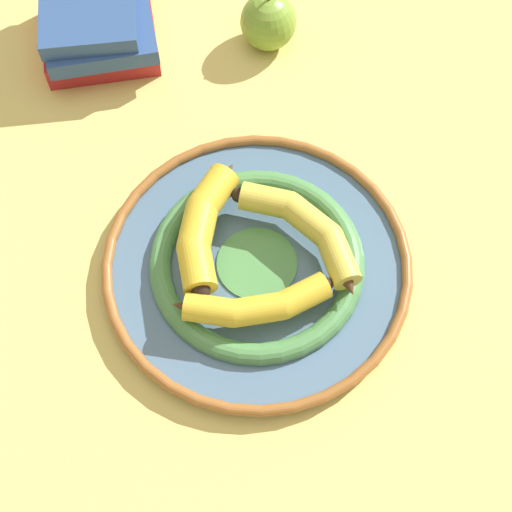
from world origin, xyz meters
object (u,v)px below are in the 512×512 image
at_px(decorative_bowl, 256,264).
at_px(apple, 268,22).
at_px(banana_a, 306,228).
at_px(book_stack, 96,22).
at_px(banana_c, 254,306).
at_px(banana_b, 203,225).

distance_m(decorative_bowl, apple, 0.37).
distance_m(banana_a, book_stack, 0.44).
relative_size(banana_a, banana_c, 0.97).
height_order(banana_c, book_stack, book_stack).
distance_m(banana_b, apple, 0.34).
height_order(banana_b, banana_c, banana_b).
distance_m(banana_c, book_stack, 0.49).
distance_m(decorative_bowl, banana_b, 0.08).
relative_size(banana_b, book_stack, 0.89).
height_order(banana_a, banana_c, banana_a).
relative_size(banana_a, book_stack, 0.80).
relative_size(banana_b, apple, 2.06).
xyz_separation_m(decorative_bowl, banana_c, (-0.07, -0.01, 0.03)).
xyz_separation_m(decorative_bowl, apple, (0.36, 0.05, 0.02)).
bearing_deg(book_stack, apple, -104.38).
bearing_deg(banana_c, banana_b, 111.17).
xyz_separation_m(banana_c, book_stack, (0.39, 0.29, -0.01)).
xyz_separation_m(banana_b, book_stack, (0.30, 0.22, -0.01)).
height_order(decorative_bowl, banana_b, banana_b).
bearing_deg(decorative_bowl, banana_a, -53.57).
relative_size(banana_c, book_stack, 0.83).
bearing_deg(banana_b, book_stack, -145.01).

